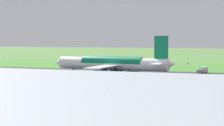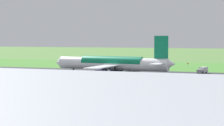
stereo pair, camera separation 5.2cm
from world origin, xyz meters
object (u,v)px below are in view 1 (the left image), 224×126
object	(u,v)px
service_truck_fuel	(203,70)
no_stopping_sign	(188,65)
traffic_cone_orange	(177,67)
service_truck_baggage	(25,80)
airliner_main	(113,63)

from	to	relation	value
service_truck_fuel	no_stopping_sign	size ratio (longest dim) A/B	2.45
traffic_cone_orange	service_truck_baggage	bearing A→B (deg)	68.75
no_stopping_sign	traffic_cone_orange	distance (m)	6.42
service_truck_fuel	airliner_main	bearing A→B (deg)	21.47
airliner_main	traffic_cone_orange	xyz separation A→B (m)	(-19.33, -44.75, -4.08)
airliner_main	service_truck_fuel	bearing A→B (deg)	-158.53
no_stopping_sign	traffic_cone_orange	xyz separation A→B (m)	(5.76, -2.55, -1.23)
service_truck_baggage	service_truck_fuel	distance (m)	76.70
service_truck_baggage	service_truck_fuel	size ratio (longest dim) A/B	0.93
service_truck_fuel	traffic_cone_orange	xyz separation A→B (m)	(15.90, -30.90, -1.13)
service_truck_baggage	service_truck_fuel	bearing A→B (deg)	-131.08
airliner_main	service_truck_baggage	xyz separation A→B (m)	(15.18, 43.96, -2.95)
airliner_main	no_stopping_sign	xyz separation A→B (m)	(-25.09, -42.21, -2.84)
service_truck_fuel	traffic_cone_orange	bearing A→B (deg)	-62.77
airliner_main	service_truck_baggage	world-z (taller)	airliner_main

